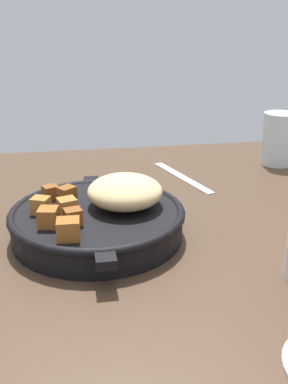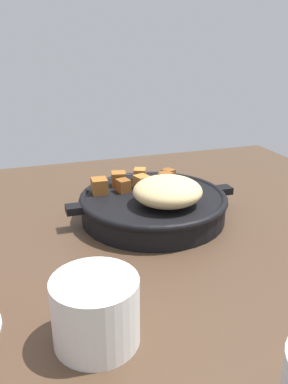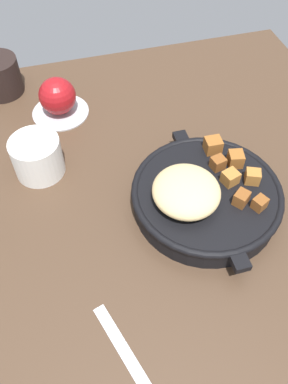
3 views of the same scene
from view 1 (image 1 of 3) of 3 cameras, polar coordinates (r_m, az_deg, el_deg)
name	(u,v)px [view 1 (image 1 of 3)]	position (r cm, az deg, el deg)	size (l,w,h in cm)	color
ground_plane	(159,245)	(65.76, 1.93, -6.52)	(92.38, 89.21, 2.40)	#473323
cast_iron_skillet	(100,216)	(64.56, -5.41, -3.01)	(28.76, 24.43, 8.35)	black
butter_knife	(182,177)	(88.40, 4.75, 1.90)	(19.34, 1.60, 0.36)	silver
water_glass_tall	(279,139)	(98.87, 16.32, 6.33)	(6.81, 6.81, 10.65)	silver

